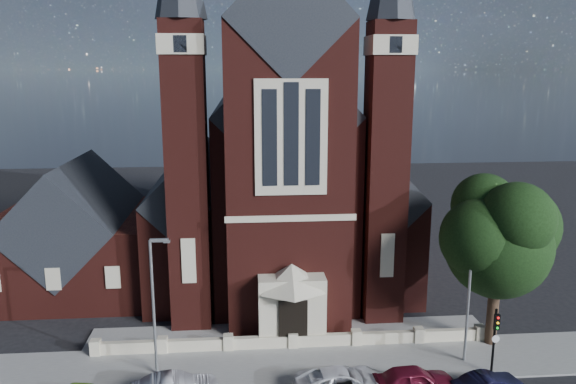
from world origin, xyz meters
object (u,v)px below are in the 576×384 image
(street_tree, at_px, (502,240))
(car_white_suv, at_px, (343,382))
(car_dark_red, at_px, (414,380))
(parish_hall, at_px, (77,239))
(traffic_signal, at_px, (495,333))
(street_lamp_right, at_px, (471,289))
(street_lamp_left, at_px, (155,299))
(church, at_px, (276,172))

(street_tree, distance_m, car_white_suv, 12.91)
(car_white_suv, relative_size, car_dark_red, 1.15)
(parish_hall, relative_size, car_dark_red, 2.74)
(street_tree, xyz_separation_m, traffic_signal, (-1.60, -3.28, -4.38))
(street_tree, distance_m, street_lamp_right, 3.84)
(street_lamp_left, bearing_deg, car_white_suv, -15.04)
(street_tree, height_order, car_white_suv, street_tree)
(church, bearing_deg, street_lamp_left, -112.66)
(church, height_order, street_lamp_right, church)
(street_lamp_right, distance_m, car_white_suv, 9.20)
(parish_hall, bearing_deg, street_lamp_right, -28.22)
(parish_hall, xyz_separation_m, street_tree, (28.60, -12.29, 2.95))
(church, xyz_separation_m, traffic_signal, (11.00, -20.52, -5.60))
(car_dark_red, bearing_deg, church, 10.53)
(parish_hall, xyz_separation_m, street_lamp_left, (8.09, -14.00, 0.59))
(street_lamp_left, distance_m, car_white_suv, 11.17)
(parish_hall, height_order, car_dark_red, parish_hall)
(street_tree, xyz_separation_m, street_lamp_right, (-2.51, -1.71, -2.36))
(street_tree, xyz_separation_m, street_lamp_left, (-20.51, -1.71, -2.36))
(car_dark_red, bearing_deg, parish_hall, 47.54)
(traffic_signal, xyz_separation_m, car_dark_red, (-4.98, -1.41, -1.83))
(street_lamp_right, relative_size, car_dark_red, 1.82)
(traffic_signal, bearing_deg, street_lamp_left, 175.24)
(church, height_order, traffic_signal, church)
(traffic_signal, bearing_deg, church, 118.20)
(street_lamp_left, height_order, car_dark_red, street_lamp_left)
(street_lamp_left, relative_size, car_white_suv, 1.58)
(street_lamp_left, relative_size, street_lamp_right, 1.00)
(car_dark_red, bearing_deg, street_lamp_left, 73.08)
(street_lamp_right, bearing_deg, car_white_suv, -160.98)
(traffic_signal, distance_m, car_dark_red, 5.49)
(church, relative_size, traffic_signal, 8.72)
(parish_hall, xyz_separation_m, street_lamp_right, (26.09, -14.00, 0.59))
(parish_hall, distance_m, car_white_suv, 24.94)
(church, xyz_separation_m, car_white_suv, (2.20, -21.66, -7.47))
(street_tree, height_order, street_lamp_right, street_tree)
(church, bearing_deg, street_lamp_right, -61.96)
(car_white_suv, bearing_deg, street_tree, -73.04)
(church, bearing_deg, traffic_signal, -61.80)
(street_lamp_left, height_order, car_white_suv, street_lamp_left)
(church, bearing_deg, street_tree, -53.83)
(parish_hall, bearing_deg, street_lamp_left, -59.98)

